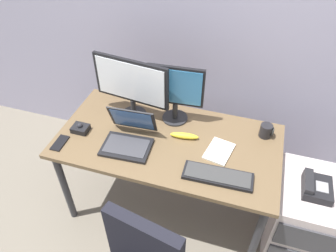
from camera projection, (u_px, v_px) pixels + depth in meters
name	position (u px, v px, depth m)	size (l,w,h in m)	color
ground_plane	(168.00, 204.00, 2.61)	(8.00, 8.00, 0.00)	#70685B
desk	(168.00, 148.00, 2.18)	(1.47, 0.76, 0.73)	brown
file_cabinet	(302.00, 216.00, 2.18)	(0.42, 0.53, 0.60)	beige
desk_phone	(316.00, 187.00, 1.95)	(0.17, 0.20, 0.09)	black
monitor_main	(131.00, 84.00, 2.14)	(0.54, 0.18, 0.45)	#262628
monitor_side	(175.00, 91.00, 2.13)	(0.38, 0.18, 0.42)	#262628
keyboard	(218.00, 176.00, 1.88)	(0.42, 0.15, 0.03)	black
laptop	(129.00, 137.00, 2.07)	(0.33, 0.32, 0.23)	black
trackball_mouse	(80.00, 128.00, 2.18)	(0.11, 0.09, 0.07)	black
coffee_mug	(266.00, 131.00, 2.12)	(0.09, 0.08, 0.09)	black
paper_notepad	(219.00, 151.00, 2.04)	(0.15, 0.21, 0.01)	white
cell_phone	(60.00, 143.00, 2.10)	(0.07, 0.14, 0.01)	black
banana	(184.00, 136.00, 2.13)	(0.19, 0.04, 0.04)	yellow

